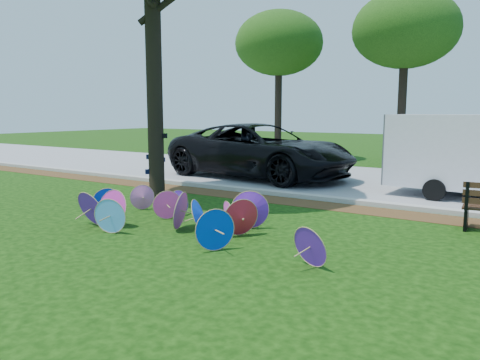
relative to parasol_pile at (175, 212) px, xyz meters
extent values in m
plane|color=black|center=(0.10, -0.50, -0.37)|extent=(90.00, 90.00, 0.00)
cube|color=#472D16|center=(0.10, 4.00, -0.36)|extent=(90.00, 1.00, 0.01)
cube|color=#B7B5AD|center=(0.10, 4.70, -0.31)|extent=(90.00, 0.30, 0.12)
cube|color=gray|center=(0.10, 8.85, -0.36)|extent=(90.00, 8.00, 0.01)
cylinder|color=black|center=(-2.94, 2.59, 2.83)|extent=(0.44, 0.44, 6.39)
cone|color=#6522BC|center=(-1.67, -0.70, 0.04)|extent=(0.84, 0.46, 0.80)
cone|color=#6522BC|center=(1.25, 0.88, 0.03)|extent=(0.74, 0.51, 0.80)
cone|color=#6522BC|center=(3.33, -0.62, -0.03)|extent=(0.74, 0.48, 0.69)
cone|color=#F443AB|center=(0.01, 0.07, 0.03)|extent=(0.52, 0.84, 0.80)
cone|color=#52A6FA|center=(-0.89, -0.90, -0.01)|extent=(0.72, 0.33, 0.72)
cone|color=#043CD9|center=(1.51, -0.71, 0.00)|extent=(0.50, 0.71, 0.75)
cone|color=#F443AB|center=(-0.83, 0.66, -0.04)|extent=(0.48, 0.58, 0.66)
cone|color=#043CD9|center=(-2.03, 0.01, -0.02)|extent=(0.57, 0.61, 0.71)
cone|color=#D92E9C|center=(-1.32, -0.44, 0.03)|extent=(0.82, 0.37, 0.80)
cone|color=#F443AB|center=(1.04, 0.38, -0.04)|extent=(0.67, 0.57, 0.67)
cone|color=pink|center=(-1.98, 1.07, -0.06)|extent=(0.39, 0.59, 0.62)
cone|color=red|center=(1.44, 0.30, 0.01)|extent=(0.58, 0.77, 0.76)
cone|color=#6522BC|center=(-0.77, 1.07, -0.06)|extent=(0.25, 0.62, 0.62)
cone|color=#043CD9|center=(0.64, 0.05, 0.00)|extent=(0.62, 0.81, 0.72)
imported|color=black|center=(-2.53, 7.62, 0.62)|extent=(7.45, 4.08, 1.98)
cube|color=silver|center=(3.88, 7.17, 0.95)|extent=(3.02, 2.03, 2.63)
cylinder|color=black|center=(-5.30, 14.08, 2.13)|extent=(0.36, 0.36, 5.00)
ellipsoid|color=black|center=(-5.30, 14.08, 5.43)|extent=(4.40, 4.40, 3.20)
cylinder|color=black|center=(0.99, 13.52, 2.13)|extent=(0.36, 0.36, 5.00)
ellipsoid|color=black|center=(0.99, 13.52, 5.43)|extent=(4.40, 4.40, 3.20)
camera|label=1|loc=(6.24, -7.12, 2.03)|focal=35.00mm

